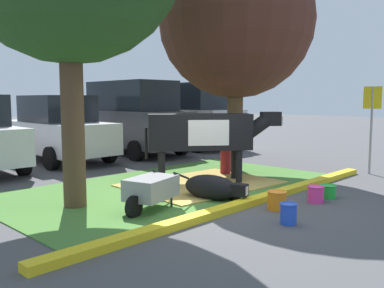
{
  "coord_description": "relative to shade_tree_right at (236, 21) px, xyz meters",
  "views": [
    {
      "loc": [
        -5.79,
        -4.75,
        1.9
      ],
      "look_at": [
        0.84,
        1.64,
        0.9
      ],
      "focal_mm": 38.51,
      "sensor_mm": 36.0,
      "label": 1
    }
  ],
  "objects": [
    {
      "name": "hay_bedding",
      "position": [
        -1.88,
        -0.55,
        -3.86
      ],
      "size": [
        3.37,
        2.63,
        0.04
      ],
      "primitive_type": "cube",
      "rotation": [
        0.0,
        0.0,
        -0.08
      ],
      "color": "tan",
      "rests_on": "ground"
    },
    {
      "name": "parking_sign",
      "position": [
        2.14,
        -2.69,
        -2.32
      ],
      "size": [
        0.07,
        0.44,
        2.23
      ],
      "color": "#99999E",
      "rests_on": "ground"
    },
    {
      "name": "bucket_pink",
      "position": [
        -1.55,
        -3.12,
        -3.72
      ],
      "size": [
        0.32,
        0.32,
        0.31
      ],
      "color": "#EA3893",
      "rests_on": "ground"
    },
    {
      "name": "cow_holstein",
      "position": [
        -1.66,
        -0.42,
        -2.73
      ],
      "size": [
        2.67,
        2.27,
        1.62
      ],
      "color": "black",
      "rests_on": "ground"
    },
    {
      "name": "bucket_blue",
      "position": [
        -3.07,
        -3.45,
        -3.72
      ],
      "size": [
        0.27,
        0.27,
        0.33
      ],
      "color": "blue",
      "rests_on": "ground"
    },
    {
      "name": "grass_island",
      "position": [
        -2.41,
        -0.19,
        -3.88
      ],
      "size": [
        7.4,
        4.04,
        0.02
      ],
      "primitive_type": "cube",
      "color": "#477A33",
      "rests_on": "ground"
    },
    {
      "name": "person_handler",
      "position": [
        -0.55,
        -0.14,
        -3.06
      ],
      "size": [
        0.34,
        0.5,
        1.54
      ],
      "color": "maroon",
      "rests_on": "ground"
    },
    {
      "name": "ground_plane",
      "position": [
        -2.72,
        -1.9,
        -3.89
      ],
      "size": [
        80.0,
        80.0,
        0.0
      ],
      "primitive_type": "plane",
      "color": "#4C4C4F"
    },
    {
      "name": "bucket_green",
      "position": [
        -1.07,
        -3.14,
        -3.75
      ],
      "size": [
        0.31,
        0.31,
        0.26
      ],
      "color": "green",
      "rests_on": "ground"
    },
    {
      "name": "suv_dark_grey",
      "position": [
        0.37,
        4.84,
        -2.62
      ],
      "size": [
        2.25,
        4.66,
        2.52
      ],
      "color": "#3D3D42",
      "rests_on": "ground"
    },
    {
      "name": "suv_black",
      "position": [
        3.12,
        4.86,
        -2.62
      ],
      "size": [
        2.25,
        4.66,
        2.52
      ],
      "color": "#B7B7BC",
      "rests_on": "ground"
    },
    {
      "name": "shade_tree_right",
      "position": [
        0.0,
        0.0,
        0.0
      ],
      "size": [
        3.95,
        3.95,
        5.88
      ],
      "color": "brown",
      "rests_on": "ground"
    },
    {
      "name": "bucket_orange",
      "position": [
        -2.49,
        -2.88,
        -3.71
      ],
      "size": [
        0.34,
        0.34,
        0.33
      ],
      "color": "orange",
      "rests_on": "ground"
    },
    {
      "name": "sedan_blue",
      "position": [
        -2.29,
        5.1,
        -2.9
      ],
      "size": [
        2.14,
        4.46,
        2.02
      ],
      "color": "silver",
      "rests_on": "ground"
    },
    {
      "name": "calf_lying",
      "position": [
        -2.74,
        -1.62,
        -3.65
      ],
      "size": [
        0.71,
        1.33,
        0.48
      ],
      "color": "black",
      "rests_on": "ground"
    },
    {
      "name": "wheelbarrow",
      "position": [
        -4.05,
        -1.36,
        -3.5
      ],
      "size": [
        1.61,
        0.89,
        0.63
      ],
      "color": "gray",
      "rests_on": "ground"
    },
    {
      "name": "curb_yellow",
      "position": [
        -2.41,
        -2.36,
        -3.83
      ],
      "size": [
        8.6,
        0.24,
        0.12
      ],
      "primitive_type": "cube",
      "color": "yellow",
      "rests_on": "ground"
    }
  ]
}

